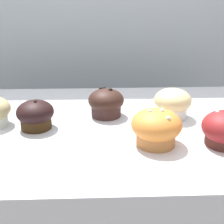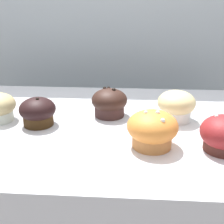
{
  "view_description": "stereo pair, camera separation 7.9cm",
  "coord_description": "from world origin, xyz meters",
  "px_view_note": "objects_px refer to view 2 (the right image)",
  "views": [
    {
      "loc": [
        0.03,
        -0.77,
        1.28
      ],
      "look_at": [
        0.06,
        -0.03,
        0.99
      ],
      "focal_mm": 50.0,
      "sensor_mm": 36.0,
      "label": 1
    },
    {
      "loc": [
        0.11,
        -0.77,
        1.28
      ],
      "look_at": [
        0.06,
        -0.03,
        0.99
      ],
      "focal_mm": 50.0,
      "sensor_mm": 36.0,
      "label": 2
    }
  ],
  "objects_px": {
    "muffin_front_left": "(152,129)",
    "muffin_back_center": "(176,106)",
    "muffin_back_left": "(109,103)",
    "muffin_back_right": "(38,112)"
  },
  "relations": [
    {
      "from": "muffin_back_left",
      "to": "muffin_back_right",
      "type": "xyz_separation_m",
      "value": [
        -0.18,
        -0.08,
        -0.0
      ]
    },
    {
      "from": "muffin_back_right",
      "to": "muffin_back_center",
      "type": "bearing_deg",
      "value": 8.85
    },
    {
      "from": "muffin_back_left",
      "to": "muffin_front_left",
      "type": "distance_m",
      "value": 0.21
    },
    {
      "from": "muffin_back_left",
      "to": "muffin_back_center",
      "type": "bearing_deg",
      "value": -6.26
    },
    {
      "from": "muffin_back_left",
      "to": "muffin_back_right",
      "type": "height_order",
      "value": "muffin_back_left"
    },
    {
      "from": "muffin_front_left",
      "to": "muffin_back_center",
      "type": "xyz_separation_m",
      "value": [
        0.07,
        0.16,
        -0.0
      ]
    },
    {
      "from": "muffin_front_left",
      "to": "muffin_back_center",
      "type": "height_order",
      "value": "muffin_front_left"
    },
    {
      "from": "muffin_back_right",
      "to": "muffin_front_left",
      "type": "bearing_deg",
      "value": -19.2
    },
    {
      "from": "muffin_back_right",
      "to": "muffin_front_left",
      "type": "height_order",
      "value": "muffin_front_left"
    },
    {
      "from": "muffin_back_right",
      "to": "muffin_front_left",
      "type": "distance_m",
      "value": 0.31
    }
  ]
}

